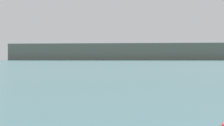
{
  "coord_description": "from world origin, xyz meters",
  "views": [
    {
      "loc": [
        -9.8,
        -14.8,
        2.81
      ],
      "look_at": [
        -7.57,
        19.66,
        2.46
      ],
      "focal_mm": 60.62,
      "sensor_mm": 36.0,
      "label": 1
    }
  ],
  "objects": [
    {
      "name": "distant_headland",
      "position": [
        161.06,
        1063.9,
        21.01
      ],
      "size": [
        743.71,
        468.01,
        42.02
      ],
      "primitive_type": "cube",
      "rotation": [
        0.0,
        0.0,
        -0.18
      ],
      "color": "#60665B",
      "rests_on": "ground_plane"
    }
  ]
}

